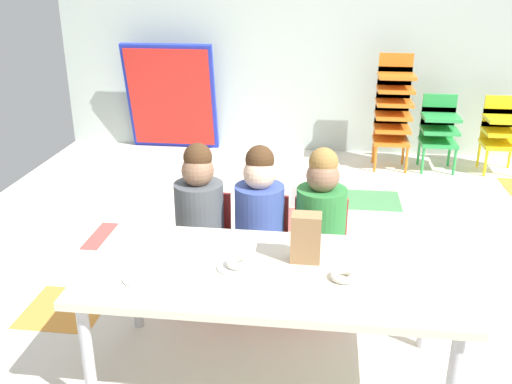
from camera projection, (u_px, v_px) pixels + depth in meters
ground_plane at (312, 283)px, 3.42m from camera, size 5.28×5.39×0.02m
back_wall at (326, 11)px, 5.38m from camera, size 5.28×0.10×2.74m
craft_table at (271, 279)px, 2.45m from camera, size 1.61×0.74×0.56m
seated_child_near_camera at (200, 210)px, 3.03m from camera, size 0.32×0.32×0.92m
seated_child_middle_seat at (260, 213)px, 3.00m from camera, size 0.32×0.32×0.92m
seated_child_far_right at (321, 216)px, 2.96m from camera, size 0.32×0.31×0.92m
kid_chair_orange_stack at (393, 106)px, 5.17m from camera, size 0.32×0.30×1.04m
kid_chair_green_stack at (439, 127)px, 5.19m from camera, size 0.32×0.30×0.68m
kid_chair_yellow_stack at (501, 129)px, 5.12m from camera, size 0.32×0.30×0.68m
folded_activity_table at (171, 98)px, 5.68m from camera, size 0.90×0.29×1.09m
paper_bag_brown at (306, 238)px, 2.46m from camera, size 0.13×0.09×0.22m
paper_plate_near_edge at (238, 266)px, 2.44m from camera, size 0.18×0.18×0.01m
paper_plate_center_table at (144, 277)px, 2.35m from camera, size 0.18×0.18×0.01m
donut_powdered_on_plate at (238, 262)px, 2.43m from camera, size 0.11×0.11×0.03m
donut_powdered_loose at (343, 276)px, 2.34m from camera, size 0.11×0.11×0.03m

